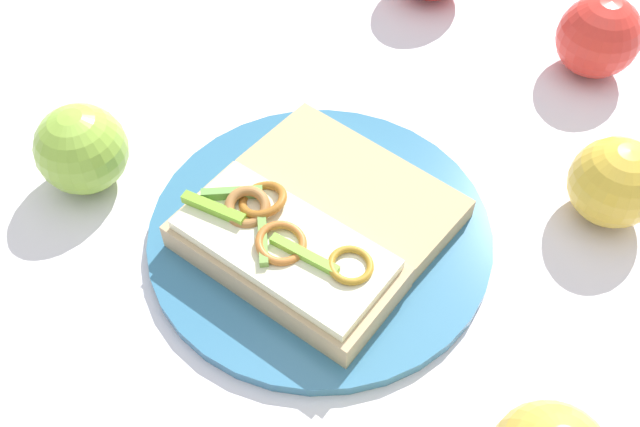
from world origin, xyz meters
name	(u,v)px	position (x,y,z in m)	size (l,w,h in m)	color
ground_plane	(320,237)	(0.00, 0.00, 0.00)	(2.00, 2.00, 0.00)	silver
plate	(320,233)	(0.00, 0.00, 0.01)	(0.27, 0.27, 0.01)	teal
sandwich	(284,251)	(-0.04, -0.01, 0.03)	(0.14, 0.19, 0.05)	tan
bread_slice_side	(352,188)	(0.04, 0.02, 0.02)	(0.18, 0.09, 0.02)	tan
apple_1	(599,37)	(0.33, 0.04, 0.04)	(0.08, 0.08, 0.08)	red
apple_2	(615,183)	(0.21, -0.10, 0.04)	(0.07, 0.07, 0.07)	gold
apple_3	(82,149)	(-0.13, 0.15, 0.04)	(0.08, 0.08, 0.08)	#90BC3D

